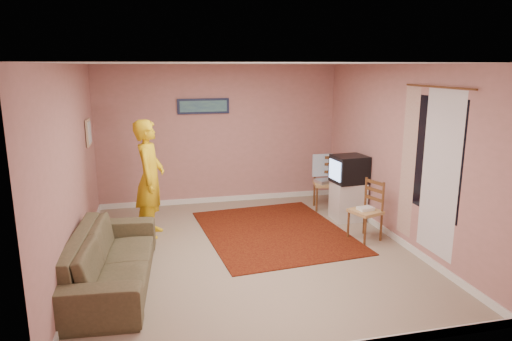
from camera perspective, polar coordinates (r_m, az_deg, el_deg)
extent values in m
plane|color=gray|center=(6.58, -0.97, -10.05)|extent=(5.00, 5.00, 0.00)
cube|color=tan|center=(8.61, -4.54, 4.43)|extent=(4.50, 0.02, 2.60)
cube|color=tan|center=(3.87, 6.89, -6.36)|extent=(4.50, 0.02, 2.60)
cube|color=tan|center=(6.13, -22.02, 0.03)|extent=(0.02, 5.00, 2.60)
cube|color=tan|center=(7.01, 17.29, 1.91)|extent=(0.02, 5.00, 2.60)
cube|color=silver|center=(6.06, -1.06, 13.22)|extent=(4.50, 5.00, 0.02)
cube|color=white|center=(8.87, -4.39, -3.59)|extent=(4.50, 0.02, 0.10)
cube|color=white|center=(6.51, -20.99, -10.75)|extent=(0.02, 5.00, 0.10)
cube|color=white|center=(7.33, 16.56, -7.72)|extent=(0.02, 5.00, 0.10)
cube|color=black|center=(6.23, 21.47, 1.68)|extent=(0.01, 1.10, 1.50)
cube|color=silver|center=(6.15, 21.99, -0.42)|extent=(0.01, 0.75, 2.10)
cube|color=beige|center=(6.71, 18.50, 0.91)|extent=(0.01, 0.35, 2.10)
cylinder|color=brown|center=(6.11, 21.81, 9.69)|extent=(0.02, 1.40, 0.02)
cube|color=#141B38|center=(8.48, -6.60, 8.00)|extent=(0.95, 0.03, 0.28)
cube|color=navy|center=(8.46, -6.58, 7.98)|extent=(0.86, 0.01, 0.20)
cube|color=#CBB08B|center=(7.65, -20.22, 4.49)|extent=(0.03, 0.38, 0.42)
cube|color=silver|center=(7.65, -20.07, 4.50)|extent=(0.01, 0.30, 0.34)
cube|color=#320505|center=(7.30, 2.30, -7.62)|extent=(2.35, 2.83, 0.01)
cube|color=silver|center=(7.94, 11.41, -3.74)|extent=(0.51, 0.46, 0.65)
cube|color=black|center=(7.80, 11.59, 0.17)|extent=(0.57, 0.52, 0.46)
cube|color=#8CB2F2|center=(7.67, 9.85, 0.03)|extent=(0.05, 0.38, 0.33)
cube|color=tan|center=(8.41, 8.76, -1.68)|extent=(0.52, 0.50, 0.05)
cube|color=brown|center=(8.35, 8.82, -0.02)|extent=(0.43, 0.14, 0.50)
cube|color=silver|center=(8.40, 8.77, -1.30)|extent=(0.42, 0.34, 0.06)
cube|color=#9BD3FF|center=(8.51, 8.36, 0.67)|extent=(0.39, 0.05, 0.41)
cube|color=tan|center=(7.05, 13.52, -5.01)|extent=(0.50, 0.51, 0.05)
cube|color=brown|center=(6.99, 13.62, -3.19)|extent=(0.17, 0.40, 0.47)
cube|color=white|center=(7.04, 13.54, -4.65)|extent=(0.25, 0.19, 0.05)
imported|color=brown|center=(5.80, -17.61, -10.43)|extent=(1.06, 2.32, 0.66)
imported|color=yellow|center=(7.10, -13.12, -0.99)|extent=(0.56, 0.73, 1.80)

